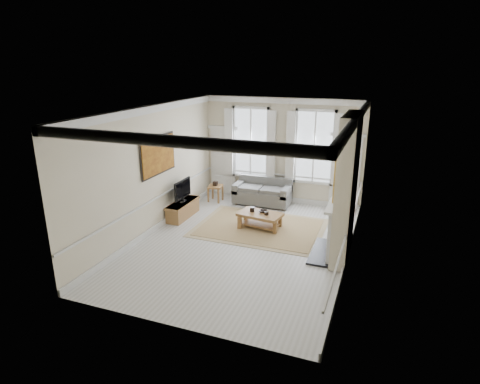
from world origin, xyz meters
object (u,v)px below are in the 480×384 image
at_px(sofa, 263,193).
at_px(tv_stand, 183,209).
at_px(side_table, 215,189).
at_px(coffee_table, 260,216).

distance_m(sofa, tv_stand, 2.74).
relative_size(side_table, tv_stand, 0.41).
height_order(side_table, tv_stand, side_table).
relative_size(sofa, coffee_table, 1.44).
distance_m(sofa, side_table, 1.58).
xyz_separation_m(sofa, side_table, (-1.55, -0.33, 0.08)).
distance_m(coffee_table, tv_stand, 2.42).
xyz_separation_m(side_table, tv_stand, (-0.33, -1.67, -0.20)).
bearing_deg(sofa, tv_stand, -133.18).
bearing_deg(coffee_table, tv_stand, -171.66).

